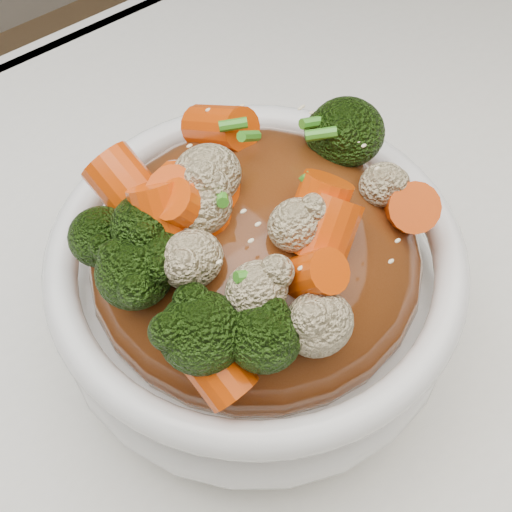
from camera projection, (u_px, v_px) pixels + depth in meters
tablecloth at (338, 383)px, 0.46m from camera, size 1.20×0.80×0.04m
bowl at (256, 290)px, 0.42m from camera, size 0.29×0.29×0.09m
sauce_base at (256, 259)px, 0.40m from camera, size 0.23×0.23×0.10m
carrots at (256, 178)px, 0.34m from camera, size 0.23×0.23×0.05m
broccoli at (256, 180)px, 0.35m from camera, size 0.23×0.23×0.05m
cauliflower at (256, 183)px, 0.35m from camera, size 0.23×0.23×0.04m
scallions at (256, 177)px, 0.34m from camera, size 0.17×0.17×0.02m
sesame_seeds at (256, 177)px, 0.34m from camera, size 0.21×0.21×0.01m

